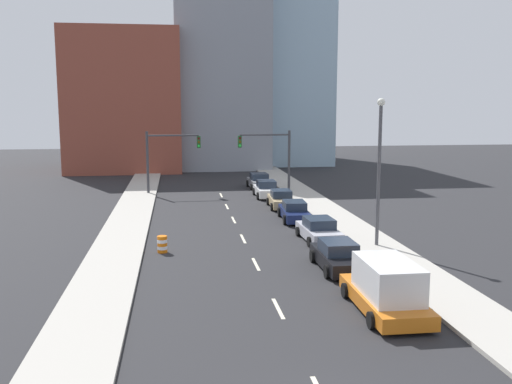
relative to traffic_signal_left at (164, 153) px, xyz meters
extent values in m
cube|color=#ADA89E|center=(-2.29, 6.32, -3.78)|extent=(3.02, 93.72, 0.17)
cube|color=#ADA89E|center=(12.64, 6.32, -3.78)|extent=(3.02, 93.72, 0.17)
cube|color=beige|center=(5.18, -31.36, -3.87)|extent=(0.16, 2.40, 0.01)
cube|color=beige|center=(5.18, -24.73, -3.87)|extent=(0.16, 2.40, 0.01)
cube|color=beige|center=(5.18, -18.94, -3.87)|extent=(0.16, 2.40, 0.01)
cube|color=beige|center=(5.18, -12.97, -3.87)|extent=(0.16, 2.40, 0.01)
cube|color=beige|center=(5.18, -7.40, -3.87)|extent=(0.16, 2.40, 0.01)
cube|color=beige|center=(5.18, -1.36, -3.87)|extent=(0.16, 2.40, 0.01)
cube|color=brown|center=(-5.21, 23.31, 4.85)|extent=(14.00, 16.00, 17.45)
cube|color=gray|center=(7.15, 27.31, 10.01)|extent=(12.00, 20.00, 27.77)
cube|color=#99B7CC|center=(15.94, 31.31, 9.29)|extent=(13.00, 20.00, 26.33)
cylinder|color=#38383D|center=(-1.51, 0.00, -0.93)|extent=(0.24, 0.24, 5.87)
cylinder|color=#38383D|center=(0.86, 0.00, 1.60)|extent=(4.74, 0.16, 0.16)
cube|color=#194C1E|center=(3.23, 0.00, 0.97)|extent=(0.34, 0.32, 1.10)
cylinder|color=#4C0C0C|center=(3.23, -0.17, 1.31)|extent=(0.22, 0.04, 0.22)
cylinder|color=#593F0C|center=(3.23, -0.17, 0.97)|extent=(0.22, 0.04, 0.22)
cylinder|color=#26E53F|center=(3.23, -0.17, 0.63)|extent=(0.22, 0.04, 0.22)
cylinder|color=#38383D|center=(11.82, 0.00, -0.93)|extent=(0.24, 0.24, 5.87)
cylinder|color=#38383D|center=(9.45, 0.00, 1.60)|extent=(4.74, 0.16, 0.16)
cube|color=#194C1E|center=(7.08, 0.00, 0.97)|extent=(0.34, 0.32, 1.10)
cylinder|color=#4C0C0C|center=(7.08, -0.17, 1.31)|extent=(0.22, 0.04, 0.22)
cylinder|color=#593F0C|center=(7.08, -0.17, 0.97)|extent=(0.22, 0.04, 0.22)
cylinder|color=#26E53F|center=(7.08, -0.17, 0.63)|extent=(0.22, 0.04, 0.22)
cylinder|color=orange|center=(0.28, -21.62, -3.78)|extent=(0.56, 0.56, 0.19)
cylinder|color=white|center=(0.28, -21.62, -3.59)|extent=(0.56, 0.56, 0.19)
cylinder|color=orange|center=(0.28, -21.62, -3.40)|extent=(0.56, 0.56, 0.19)
cylinder|color=white|center=(0.28, -21.62, -3.21)|extent=(0.56, 0.56, 0.19)
cylinder|color=orange|center=(0.28, -21.62, -3.02)|extent=(0.56, 0.56, 0.19)
cylinder|color=#4C4C51|center=(12.64, -22.23, 0.22)|extent=(0.20, 0.20, 8.19)
sphere|color=white|center=(12.64, -22.23, 4.54)|extent=(0.44, 0.44, 0.44)
cube|color=orange|center=(9.38, -32.21, -3.41)|extent=(2.24, 5.62, 0.57)
cube|color=silver|center=(9.38, -32.49, -2.42)|extent=(1.96, 3.49, 1.40)
cylinder|color=black|center=(8.27, -30.46, -3.55)|extent=(0.23, 0.65, 0.65)
cylinder|color=black|center=(10.52, -30.49, -3.55)|extent=(0.23, 0.65, 0.65)
cylinder|color=black|center=(8.24, -33.93, -3.55)|extent=(0.23, 0.65, 0.65)
cylinder|color=black|center=(10.49, -33.96, -3.55)|extent=(0.23, 0.65, 0.65)
cube|color=black|center=(9.17, -26.19, -3.36)|extent=(1.85, 4.70, 0.67)
cube|color=#1E2838|center=(9.17, -26.19, -2.72)|extent=(1.62, 2.12, 0.61)
cylinder|color=black|center=(8.21, -24.74, -3.54)|extent=(0.22, 0.65, 0.65)
cylinder|color=black|center=(10.11, -24.73, -3.54)|extent=(0.22, 0.65, 0.65)
cylinder|color=black|center=(8.22, -27.65, -3.54)|extent=(0.22, 0.65, 0.65)
cylinder|color=black|center=(10.12, -27.64, -3.54)|extent=(0.22, 0.65, 0.65)
cube|color=#B2B2BC|center=(9.73, -20.04, -3.38)|extent=(1.99, 4.61, 0.66)
cube|color=#1E2838|center=(9.73, -20.04, -2.75)|extent=(1.69, 2.10, 0.60)
cylinder|color=black|center=(8.73, -18.66, -3.57)|extent=(0.24, 0.61, 0.60)
cylinder|color=black|center=(10.65, -18.60, -3.57)|extent=(0.24, 0.61, 0.60)
cylinder|color=black|center=(8.82, -21.48, -3.57)|extent=(0.24, 0.61, 0.60)
cylinder|color=black|center=(10.74, -21.42, -3.57)|extent=(0.24, 0.61, 0.60)
cube|color=#141E47|center=(9.52, -13.67, -3.37)|extent=(1.95, 4.88, 0.63)
cube|color=#1E2838|center=(9.52, -13.67, -2.76)|extent=(1.62, 2.23, 0.59)
cylinder|color=black|center=(8.70, -12.14, -3.53)|extent=(0.25, 0.68, 0.67)
cylinder|color=black|center=(10.49, -12.23, -3.53)|extent=(0.25, 0.68, 0.67)
cylinder|color=black|center=(8.55, -15.11, -3.53)|extent=(0.25, 0.68, 0.67)
cylinder|color=black|center=(10.34, -15.20, -3.53)|extent=(0.25, 0.68, 0.67)
cube|color=tan|center=(9.51, -8.48, -3.36)|extent=(1.92, 4.34, 0.67)
cube|color=#1E2838|center=(9.51, -8.48, -2.72)|extent=(1.62, 1.98, 0.61)
cylinder|color=black|center=(8.65, -7.12, -3.56)|extent=(0.24, 0.63, 0.62)
cylinder|color=black|center=(10.47, -7.19, -3.56)|extent=(0.24, 0.63, 0.62)
cylinder|color=black|center=(8.55, -9.77, -3.56)|extent=(0.24, 0.63, 0.62)
cylinder|color=black|center=(10.36, -9.84, -3.56)|extent=(0.24, 0.63, 0.62)
cube|color=silver|center=(9.15, -2.99, -3.34)|extent=(1.82, 4.39, 0.70)
cube|color=#1E2838|center=(9.15, -2.99, -2.67)|extent=(1.59, 1.98, 0.64)
cylinder|color=black|center=(8.22, -1.63, -3.54)|extent=(0.22, 0.67, 0.66)
cylinder|color=black|center=(10.08, -1.63, -3.54)|extent=(0.22, 0.67, 0.66)
cylinder|color=black|center=(8.21, -4.35, -3.54)|extent=(0.22, 0.67, 0.66)
cylinder|color=black|center=(10.07, -4.35, -3.54)|extent=(0.22, 0.67, 0.66)
cube|color=slate|center=(9.32, 2.73, -3.35)|extent=(1.97, 4.51, 0.69)
cube|color=#1E2838|center=(9.32, 2.73, -2.69)|extent=(1.69, 2.05, 0.63)
cylinder|color=black|center=(8.32, 4.09, -3.56)|extent=(0.24, 0.64, 0.63)
cylinder|color=black|center=(10.25, 4.14, -3.56)|extent=(0.24, 0.64, 0.63)
cylinder|color=black|center=(8.40, 1.32, -3.56)|extent=(0.24, 0.64, 0.63)
cylinder|color=black|center=(10.32, 1.37, -3.56)|extent=(0.24, 0.64, 0.63)
camera|label=1|loc=(1.20, -53.34, 4.35)|focal=40.00mm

